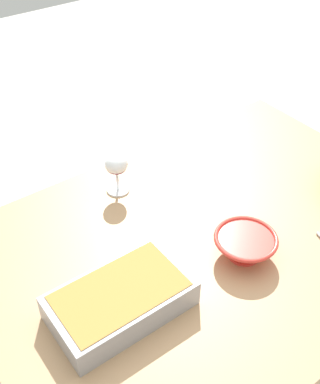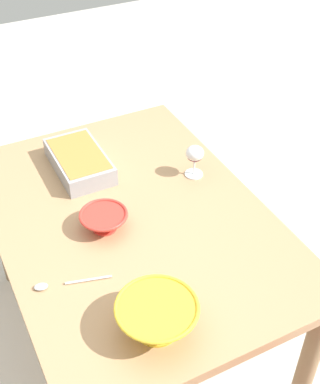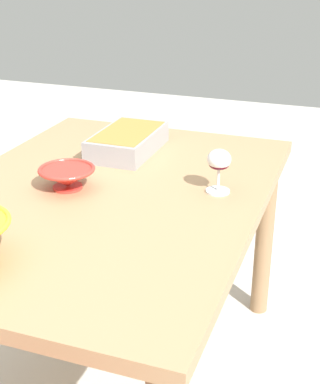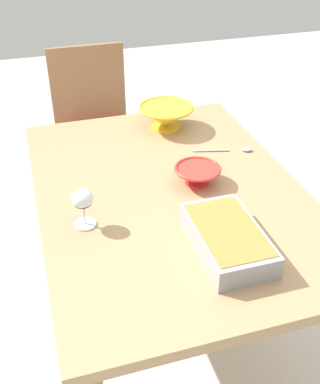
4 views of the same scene
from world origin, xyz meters
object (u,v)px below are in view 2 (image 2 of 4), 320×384
Objects in this scene: small_bowl at (104,220)px; dining_table at (132,235)px; casserole_dish at (79,160)px; serving_spoon at (57,284)px; wine_glass at (195,155)px; mixing_bowl at (157,316)px.

dining_table is at bearing -83.22° from small_bowl.
casserole_dish is 1.39× the size of serving_spoon.
wine_glass is 0.46m from small_bowl.
casserole_dish is at bearing 10.57° from dining_table.
wine_glass is 0.56× the size of mixing_bowl.
serving_spoon is (-0.20, 0.35, 0.11)m from dining_table.
mixing_bowl is (-0.85, 0.07, 0.02)m from casserole_dish.
mixing_bowl is 0.47m from small_bowl.
wine_glass is 0.78× the size of small_bowl.
casserole_dish is 1.38× the size of mixing_bowl.
wine_glass reaches higher than serving_spoon.
casserole_dish is (0.36, 0.07, 0.14)m from dining_table.
small_bowl is 0.71× the size of serving_spoon.
wine_glass is (0.12, -0.33, 0.19)m from dining_table.
mixing_bowl is 0.36m from serving_spoon.
mixing_bowl is (-0.60, 0.47, -0.04)m from wine_glass.
wine_glass is 0.47m from casserole_dish.
mixing_bowl is 1.01× the size of serving_spoon.
casserole_dish reaches higher than serving_spoon.
dining_table is 0.39m from casserole_dish.
wine_glass reaches higher than casserole_dish.
wine_glass reaches higher than dining_table.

